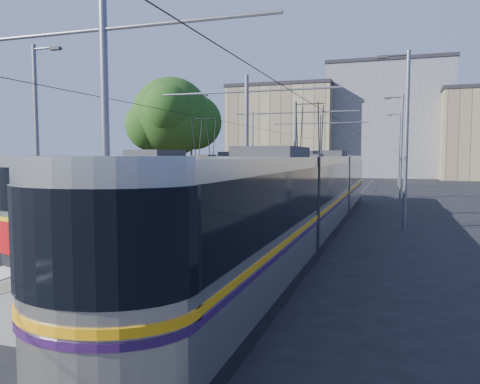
% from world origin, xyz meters
% --- Properties ---
extents(ground, '(160.00, 160.00, 0.00)m').
position_xyz_m(ground, '(0.00, 0.00, 0.00)').
color(ground, black).
rests_on(ground, ground).
extents(platform, '(4.00, 50.00, 0.30)m').
position_xyz_m(platform, '(0.00, 17.00, 0.15)').
color(platform, gray).
rests_on(platform, ground).
extents(tactile_strip_left, '(0.70, 50.00, 0.01)m').
position_xyz_m(tactile_strip_left, '(-1.45, 17.00, 0.30)').
color(tactile_strip_left, gray).
rests_on(tactile_strip_left, platform).
extents(tactile_strip_right, '(0.70, 50.00, 0.01)m').
position_xyz_m(tactile_strip_right, '(1.45, 17.00, 0.30)').
color(tactile_strip_right, gray).
rests_on(tactile_strip_right, platform).
extents(rails, '(8.71, 70.00, 0.03)m').
position_xyz_m(rails, '(0.00, 17.00, 0.02)').
color(rails, gray).
rests_on(rails, ground).
extents(track_arrow, '(1.20, 5.00, 0.01)m').
position_xyz_m(track_arrow, '(-3.60, -3.00, 0.01)').
color(track_arrow, silver).
rests_on(track_arrow, ground).
extents(tram_left, '(2.43, 29.27, 5.50)m').
position_xyz_m(tram_left, '(-3.60, 11.17, 1.71)').
color(tram_left, black).
rests_on(tram_left, ground).
extents(tram_right, '(2.43, 31.34, 5.50)m').
position_xyz_m(tram_right, '(3.60, 5.40, 1.86)').
color(tram_right, black).
rests_on(tram_right, ground).
extents(catenary, '(9.20, 70.00, 7.00)m').
position_xyz_m(catenary, '(0.00, 14.15, 4.52)').
color(catenary, slate).
rests_on(catenary, platform).
extents(street_lamps, '(15.18, 38.22, 8.00)m').
position_xyz_m(street_lamps, '(-0.00, 21.00, 4.18)').
color(street_lamps, slate).
rests_on(street_lamps, ground).
extents(shelter, '(0.89, 1.26, 2.58)m').
position_xyz_m(shelter, '(0.46, 13.71, 1.65)').
color(shelter, black).
rests_on(shelter, platform).
extents(tree, '(6.02, 5.57, 8.75)m').
position_xyz_m(tree, '(-7.46, 15.55, 5.92)').
color(tree, '#382314').
rests_on(tree, ground).
extents(building_left, '(16.32, 12.24, 14.28)m').
position_xyz_m(building_left, '(-10.00, 60.00, 7.15)').
color(building_left, tan).
rests_on(building_left, ground).
extents(building_centre, '(18.36, 14.28, 17.48)m').
position_xyz_m(building_centre, '(6.00, 64.00, 8.75)').
color(building_centre, gray).
rests_on(building_centre, ground).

